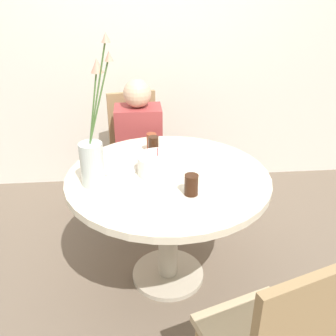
# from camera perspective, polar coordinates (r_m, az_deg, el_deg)

# --- Properties ---
(ground_plane) EXTENTS (16.00, 16.00, 0.00)m
(ground_plane) POSITION_cam_1_polar(r_m,az_deg,el_deg) (2.49, 0.00, -16.03)
(ground_plane) COLOR #6B5B4C
(wall_back) EXTENTS (8.00, 0.05, 2.60)m
(wall_back) POSITION_cam_1_polar(r_m,az_deg,el_deg) (3.18, -2.29, 19.84)
(wall_back) COLOR silver
(wall_back) RESTS_ON ground_plane
(dining_table) EXTENTS (1.12, 1.12, 0.73)m
(dining_table) POSITION_cam_1_polar(r_m,az_deg,el_deg) (2.12, 0.00, -4.18)
(dining_table) COLOR beige
(dining_table) RESTS_ON ground_plane
(chair_far_back) EXTENTS (0.47, 0.47, 0.91)m
(chair_far_back) POSITION_cam_1_polar(r_m,az_deg,el_deg) (3.00, -4.99, 3.65)
(chair_far_back) COLOR tan
(chair_far_back) RESTS_ON ground_plane
(birthday_cake) EXTENTS (0.22, 0.22, 0.15)m
(birthday_cake) POSITION_cam_1_polar(r_m,az_deg,el_deg) (2.05, -1.55, 0.52)
(birthday_cake) COLOR white
(birthday_cake) RESTS_ON dining_table
(flower_vase) EXTENTS (0.20, 0.12, 0.76)m
(flower_vase) POSITION_cam_1_polar(r_m,az_deg,el_deg) (1.92, -11.35, 2.13)
(flower_vase) COLOR silver
(flower_vase) RESTS_ON dining_table
(side_plate) EXTENTS (0.18, 0.18, 0.01)m
(side_plate) POSITION_cam_1_polar(r_m,az_deg,el_deg) (2.11, -7.33, -0.38)
(side_plate) COLOR silver
(side_plate) RESTS_ON dining_table
(drink_glass_0) EXTENTS (0.06, 0.06, 0.12)m
(drink_glass_0) POSITION_cam_1_polar(r_m,az_deg,el_deg) (2.30, -2.52, 3.83)
(drink_glass_0) COLOR maroon
(drink_glass_0) RESTS_ON dining_table
(drink_glass_1) EXTENTS (0.07, 0.07, 0.11)m
(drink_glass_1) POSITION_cam_1_polar(r_m,az_deg,el_deg) (1.85, 3.56, -2.57)
(drink_glass_1) COLOR #33190C
(drink_glass_1) RESTS_ON dining_table
(drink_glass_2) EXTENTS (0.06, 0.06, 0.14)m
(drink_glass_2) POSITION_cam_1_polar(r_m,az_deg,el_deg) (2.21, -2.21, 3.11)
(drink_glass_2) COLOR #33190C
(drink_glass_2) RESTS_ON dining_table
(person_boy) EXTENTS (0.34, 0.24, 1.07)m
(person_boy) POSITION_cam_1_polar(r_m,az_deg,el_deg) (2.86, -4.36, 2.24)
(person_boy) COLOR #383333
(person_boy) RESTS_ON ground_plane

